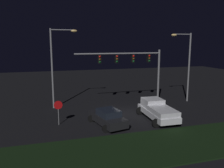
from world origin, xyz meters
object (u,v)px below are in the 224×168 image
(street_lamp_left, at_px, (57,59))
(stop_sign, at_px, (58,108))
(car_sedan, at_px, (108,117))
(traffic_signal_gantry, at_px, (133,63))
(pickup_truck, at_px, (157,109))
(street_lamp_right, at_px, (186,59))

(street_lamp_left, xyz_separation_m, stop_sign, (-0.39, -5.79, -3.98))
(street_lamp_left, bearing_deg, car_sedan, -61.93)
(traffic_signal_gantry, xyz_separation_m, stop_sign, (-8.97, -4.78, -3.47))
(car_sedan, height_order, street_lamp_left, street_lamp_left)
(pickup_truck, height_order, street_lamp_left, street_lamp_left)
(car_sedan, relative_size, traffic_signal_gantry, 0.45)
(street_lamp_left, xyz_separation_m, street_lamp_right, (15.30, -1.46, -0.23))
(traffic_signal_gantry, height_order, stop_sign, traffic_signal_gantry)
(traffic_signal_gantry, relative_size, street_lamp_left, 1.17)
(street_lamp_left, distance_m, stop_sign, 7.03)
(pickup_truck, distance_m, traffic_signal_gantry, 7.07)
(stop_sign, bearing_deg, street_lamp_right, 15.39)
(pickup_truck, xyz_separation_m, street_lamp_left, (-8.82, 6.81, 4.54))
(traffic_signal_gantry, distance_m, street_lamp_right, 6.74)
(pickup_truck, bearing_deg, street_lamp_left, 54.19)
(pickup_truck, height_order, street_lamp_right, street_lamp_right)
(traffic_signal_gantry, xyz_separation_m, street_lamp_left, (-8.58, 1.01, 0.51))
(pickup_truck, relative_size, traffic_signal_gantry, 0.53)
(street_lamp_left, height_order, stop_sign, street_lamp_left)
(pickup_truck, bearing_deg, traffic_signal_gantry, 4.26)
(traffic_signal_gantry, height_order, street_lamp_left, street_lamp_left)
(street_lamp_right, bearing_deg, street_lamp_left, 174.53)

